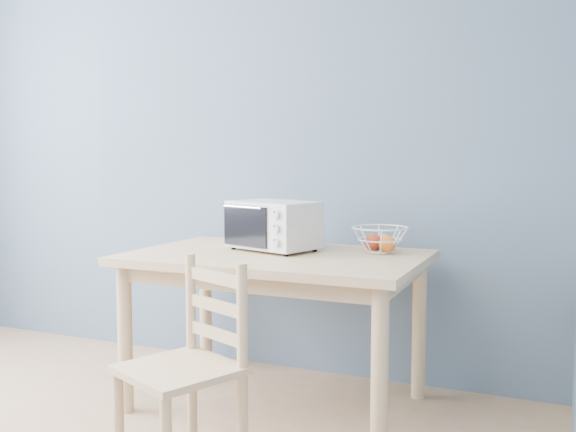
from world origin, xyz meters
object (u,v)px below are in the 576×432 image
at_px(toaster_oven, 271,224).
at_px(fruit_basket, 381,239).
at_px(dining_table, 276,274).
at_px(dining_chair, 189,372).

relative_size(toaster_oven, fruit_basket, 1.40).
relative_size(dining_table, fruit_basket, 4.04).
relative_size(fruit_basket, dining_chair, 0.42).
bearing_deg(dining_chair, fruit_basket, 89.69).
distance_m(fruit_basket, dining_chair, 1.19).
relative_size(toaster_oven, dining_chair, 0.59).
bearing_deg(dining_table, dining_chair, -89.99).
bearing_deg(toaster_oven, fruit_basket, 32.21).
xyz_separation_m(toaster_oven, dining_chair, (0.07, -0.89, -0.47)).
height_order(fruit_basket, dining_chair, fruit_basket).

